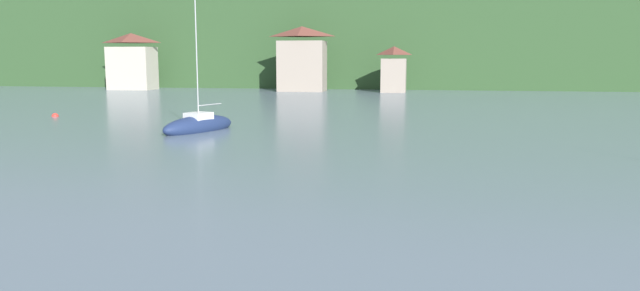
{
  "coord_description": "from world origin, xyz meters",
  "views": [
    {
      "loc": [
        4.14,
        25.32,
        4.86
      ],
      "look_at": [
        0.0,
        49.13,
        1.25
      ],
      "focal_mm": 33.26,
      "sensor_mm": 36.0,
      "label": 1
    }
  ],
  "objects_px": {
    "shore_building_west": "(132,62)",
    "mooring_buoy_near": "(55,116)",
    "sailboat_far_5": "(199,125)",
    "shore_building_westcentral": "(302,60)",
    "shore_building_central": "(394,70)"
  },
  "relations": [
    {
      "from": "shore_building_westcentral",
      "to": "sailboat_far_5",
      "type": "relative_size",
      "value": 1.01
    },
    {
      "from": "shore_building_west",
      "to": "mooring_buoy_near",
      "type": "bearing_deg",
      "value": -71.2
    },
    {
      "from": "shore_building_westcentral",
      "to": "mooring_buoy_near",
      "type": "distance_m",
      "value": 42.23
    },
    {
      "from": "sailboat_far_5",
      "to": "shore_building_central",
      "type": "bearing_deg",
      "value": -170.77
    },
    {
      "from": "mooring_buoy_near",
      "to": "sailboat_far_5",
      "type": "bearing_deg",
      "value": -25.41
    },
    {
      "from": "shore_building_westcentral",
      "to": "mooring_buoy_near",
      "type": "bearing_deg",
      "value": -107.66
    },
    {
      "from": "shore_building_west",
      "to": "shore_building_westcentral",
      "type": "height_order",
      "value": "shore_building_westcentral"
    },
    {
      "from": "sailboat_far_5",
      "to": "mooring_buoy_near",
      "type": "xyz_separation_m",
      "value": [
        -15.42,
        7.33,
        -0.38
      ]
    },
    {
      "from": "shore_building_central",
      "to": "sailboat_far_5",
      "type": "height_order",
      "value": "sailboat_far_5"
    },
    {
      "from": "sailboat_far_5",
      "to": "mooring_buoy_near",
      "type": "distance_m",
      "value": 17.08
    },
    {
      "from": "shore_building_west",
      "to": "shore_building_central",
      "type": "distance_m",
      "value": 39.56
    },
    {
      "from": "shore_building_central",
      "to": "sailboat_far_5",
      "type": "relative_size",
      "value": 0.7
    },
    {
      "from": "shore_building_west",
      "to": "mooring_buoy_near",
      "type": "xyz_separation_m",
      "value": [
        13.62,
        -40.02,
        -4.11
      ]
    },
    {
      "from": "shore_building_westcentral",
      "to": "sailboat_far_5",
      "type": "distance_m",
      "value": 47.59
    },
    {
      "from": "shore_building_west",
      "to": "sailboat_far_5",
      "type": "bearing_deg",
      "value": -58.47
    }
  ]
}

